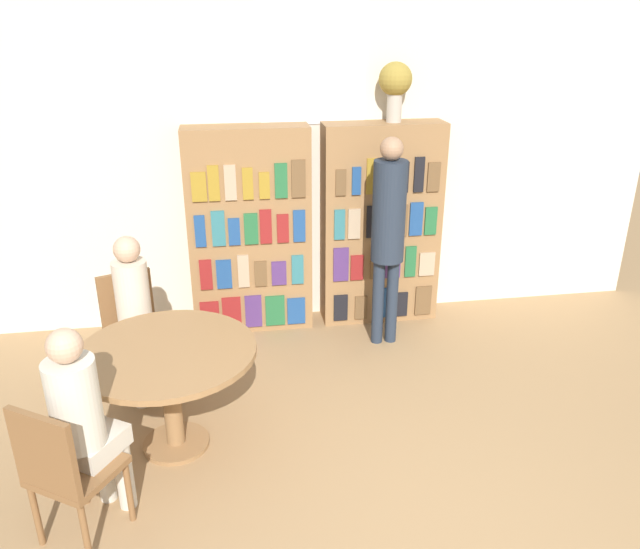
% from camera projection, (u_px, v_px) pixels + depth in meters
% --- Properties ---
extents(wall_back, '(6.40, 0.07, 3.00)m').
position_uv_depth(wall_back, '(313.00, 157.00, 5.50)').
color(wall_back, beige).
rests_on(wall_back, ground_plane).
extents(bookshelf_left, '(1.06, 0.34, 1.82)m').
position_uv_depth(bookshelf_left, '(250.00, 232.00, 5.47)').
color(bookshelf_left, olive).
rests_on(bookshelf_left, ground_plane).
extents(bookshelf_right, '(1.06, 0.34, 1.82)m').
position_uv_depth(bookshelf_right, '(381.00, 225.00, 5.64)').
color(bookshelf_right, olive).
rests_on(bookshelf_right, ground_plane).
extents(flower_vase, '(0.28, 0.28, 0.49)m').
position_uv_depth(flower_vase, '(395.00, 83.00, 5.18)').
color(flower_vase, '#B7AD9E').
rests_on(flower_vase, bookshelf_right).
extents(reading_table, '(1.13, 1.13, 0.73)m').
position_uv_depth(reading_table, '(168.00, 367.00, 3.96)').
color(reading_table, olive).
rests_on(reading_table, ground_plane).
extents(chair_near_camera, '(0.55, 0.55, 0.89)m').
position_uv_depth(chair_near_camera, '(65.00, 468.00, 3.24)').
color(chair_near_camera, brown).
rests_on(chair_near_camera, ground_plane).
extents(chair_left_side, '(0.52, 0.52, 0.89)m').
position_uv_depth(chair_left_side, '(132.00, 325.00, 4.72)').
color(chair_left_side, brown).
rests_on(chair_left_side, ground_plane).
extents(seated_reader_left, '(0.35, 0.39, 1.25)m').
position_uv_depth(seated_reader_left, '(136.00, 310.00, 4.49)').
color(seated_reader_left, beige).
rests_on(seated_reader_left, ground_plane).
extents(seated_reader_right, '(0.40, 0.41, 1.25)m').
position_uv_depth(seated_reader_right, '(84.00, 416.00, 3.31)').
color(seated_reader_right, beige).
rests_on(seated_reader_right, ground_plane).
extents(librarian_standing, '(0.28, 0.55, 1.80)m').
position_uv_depth(librarian_standing, '(388.00, 223.00, 5.11)').
color(librarian_standing, '#232D3D').
rests_on(librarian_standing, ground_plane).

